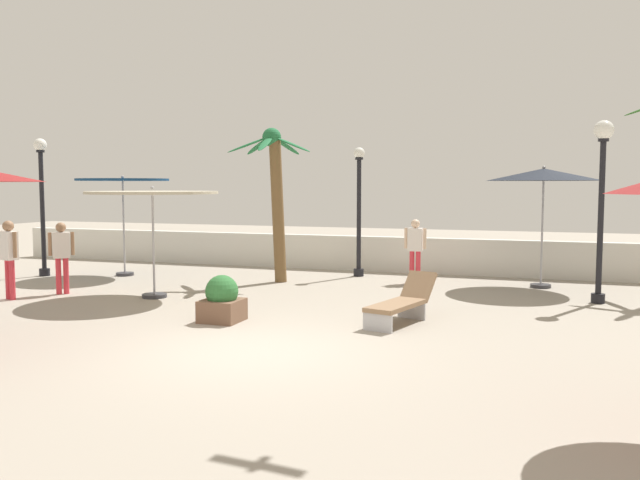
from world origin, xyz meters
TOP-DOWN VIEW (x-y plane):
  - ground_plane at (0.00, 0.00)m, footprint 56.00×56.00m
  - boundary_wall at (0.00, 9.59)m, footprint 25.20×0.30m
  - patio_umbrella_0 at (-6.72, 6.42)m, footprint 2.47×2.47m
  - patio_umbrella_3 at (4.08, 7.90)m, footprint 2.69×2.69m
  - patio_umbrella_4 at (-3.95, 3.62)m, footprint 2.86×2.86m
  - palm_tree_1 at (-2.36, 6.71)m, footprint 2.15×2.23m
  - lamp_post_0 at (5.24, 6.07)m, footprint 0.41×0.41m
  - lamp_post_1 at (-0.63, 8.39)m, footprint 0.30×0.30m
  - lamp_post_2 at (-8.75, 5.65)m, footprint 0.35×0.35m
  - lounge_chair_0 at (1.76, 2.77)m, footprint 1.01×1.97m
  - guest_0 at (-6.19, 3.35)m, footprint 0.45×0.41m
  - guest_1 at (1.06, 7.64)m, footprint 0.56×0.24m
  - guest_3 at (-6.75, 2.37)m, footprint 0.54×0.34m
  - planter at (-1.35, 1.81)m, footprint 0.70×0.70m

SIDE VIEW (x-z plane):
  - ground_plane at x=0.00m, z-range 0.00..0.00m
  - planter at x=-1.35m, z-range -0.04..0.81m
  - lounge_chair_0 at x=1.76m, z-range -0.03..0.80m
  - boundary_wall at x=0.00m, z-range 0.00..1.00m
  - guest_1 at x=1.06m, z-range 0.17..1.78m
  - guest_0 at x=-6.19m, z-range 0.17..1.80m
  - guest_3 at x=-6.75m, z-range 0.19..1.90m
  - lamp_post_1 at x=-0.63m, z-range 0.16..3.63m
  - patio_umbrella_4 at x=-3.95m, z-range 0.97..3.42m
  - lamp_post_2 at x=-8.75m, z-range 0.35..4.07m
  - palm_tree_1 at x=-2.36m, z-range 0.50..4.42m
  - patio_umbrella_0 at x=-6.72m, z-range 1.11..3.84m
  - lamp_post_0 at x=5.24m, z-range 0.59..4.40m
  - patio_umbrella_3 at x=4.08m, z-range 1.23..4.16m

